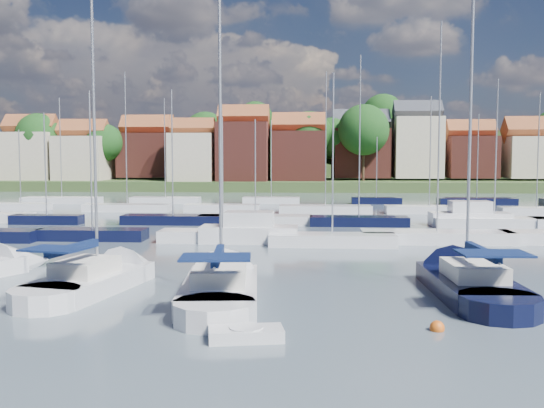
{
  "coord_description": "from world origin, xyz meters",
  "views": [
    {
      "loc": [
        -0.95,
        -23.32,
        6.14
      ],
      "look_at": [
        -3.28,
        14.0,
        3.26
      ],
      "focal_mm": 40.0,
      "sensor_mm": 36.0,
      "label": 1
    }
  ],
  "objects": [
    {
      "name": "sailboat_navy",
      "position": [
        6.17,
        5.44,
        0.35
      ],
      "size": [
        3.64,
        12.17,
        16.68
      ],
      "rotation": [
        0.0,
        0.0,
        1.61
      ],
      "color": "black",
      "rests_on": "ground"
    },
    {
      "name": "buoy_c",
      "position": [
        -5.16,
        -0.64,
        0.0
      ],
      "size": [
        0.45,
        0.45,
        0.45
      ],
      "primitive_type": "sphere",
      "color": "#D85914",
      "rests_on": "ground"
    },
    {
      "name": "far_shore_town",
      "position": [
        2.23,
        132.67,
        4.61
      ],
      "size": [
        212.46,
        90.0,
        22.27
      ],
      "color": "#3F5128",
      "rests_on": "ground"
    },
    {
      "name": "ground",
      "position": [
        0.0,
        40.0,
        0.0
      ],
      "size": [
        260.0,
        260.0,
        0.0
      ],
      "primitive_type": "plane",
      "color": "#4B5C66",
      "rests_on": "ground"
    },
    {
      "name": "buoy_e",
      "position": [
        5.01,
        6.29,
        0.0
      ],
      "size": [
        0.43,
        0.43,
        0.43
      ],
      "primitive_type": "sphere",
      "color": "beige",
      "rests_on": "ground"
    },
    {
      "name": "sailboat_left",
      "position": [
        -10.69,
        4.86,
        0.36
      ],
      "size": [
        5.09,
        11.31,
        14.91
      ],
      "rotation": [
        0.0,
        0.0,
        1.36
      ],
      "color": "silver",
      "rests_on": "ground"
    },
    {
      "name": "tender",
      "position": [
        -3.07,
        -3.45,
        0.21
      ],
      "size": [
        2.67,
        1.59,
        0.54
      ],
      "rotation": [
        0.0,
        0.0,
        0.18
      ],
      "color": "silver",
      "rests_on": "ground"
    },
    {
      "name": "marina_field",
      "position": [
        1.91,
        35.15,
        0.43
      ],
      "size": [
        79.62,
        41.41,
        15.93
      ],
      "color": "silver",
      "rests_on": "ground"
    },
    {
      "name": "sailboat_centre",
      "position": [
        -4.9,
        3.74,
        0.35
      ],
      "size": [
        4.16,
        12.13,
        16.15
      ],
      "rotation": [
        0.0,
        0.0,
        1.66
      ],
      "color": "silver",
      "rests_on": "ground"
    },
    {
      "name": "buoy_d",
      "position": [
        3.6,
        -1.9,
        0.0
      ],
      "size": [
        0.53,
        0.53,
        0.53
      ],
      "primitive_type": "sphere",
      "color": "#D85914",
      "rests_on": "ground"
    }
  ]
}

